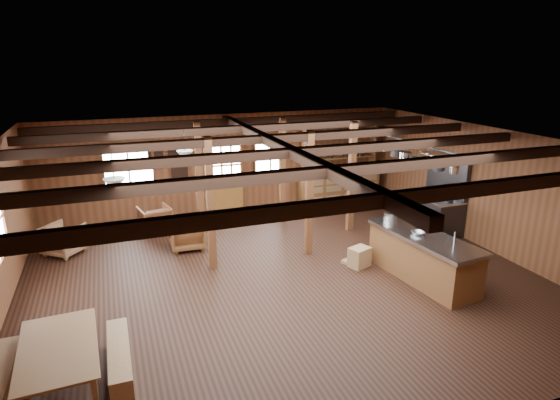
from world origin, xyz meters
name	(u,v)px	position (x,y,z in m)	size (l,w,h in m)	color
room	(283,213)	(0.00, 0.00, 1.40)	(10.04, 9.04, 2.84)	black
ceiling_joists	(279,146)	(0.00, 0.18, 2.68)	(9.80, 8.82, 0.18)	black
timber_posts	(272,184)	(0.52, 2.08, 1.40)	(3.95, 2.35, 2.80)	#492915
back_door	(227,183)	(0.00, 4.45, 0.88)	(1.02, 0.08, 2.15)	brown
window_back_left	(128,165)	(-2.60, 4.46, 1.60)	(1.32, 0.06, 1.32)	white
window_back_right	(270,155)	(1.30, 4.46, 1.60)	(1.02, 0.06, 1.32)	white
notice_boards	(171,160)	(-1.50, 4.46, 1.64)	(1.08, 0.03, 0.90)	silver
back_counter	(339,184)	(3.40, 4.20, 0.60)	(2.55, 0.60, 2.45)	brown
pendant_lamps	(154,168)	(-2.25, 1.00, 2.25)	(1.86, 2.36, 0.66)	#2E2D30
pot_rack	(407,155)	(3.06, 0.40, 2.25)	(0.34, 3.00, 0.45)	#2E2D30
kitchen_island	(423,257)	(2.63, -0.97, 0.48)	(1.15, 2.58, 1.20)	brown
step_stool	(359,257)	(1.74, -0.03, 0.21)	(0.48, 0.34, 0.43)	brown
commercial_range	(436,207)	(4.65, 1.24, 0.62)	(0.80, 1.55, 1.92)	#2E2D30
dining_table	(64,366)	(-3.90, -1.98, 0.31)	(1.77, 0.99, 0.62)	brown
bench_wall	(2,385)	(-4.65, -1.98, 0.22)	(0.30, 1.60, 0.44)	brown
bench_aisle	(120,361)	(-3.19, -1.98, 0.22)	(0.29, 1.57, 0.43)	brown
armchair_a	(187,234)	(-1.52, 2.25, 0.36)	(0.76, 0.78, 0.71)	brown
armchair_b	(155,220)	(-2.12, 3.53, 0.34)	(0.74, 0.76, 0.69)	brown
armchair_c	(64,239)	(-4.19, 2.89, 0.35)	(0.75, 0.77, 0.70)	brown
counter_pot	(390,216)	(2.48, 0.03, 1.02)	(0.28, 0.28, 0.17)	silver
bowl	(418,233)	(2.51, -0.90, 0.97)	(0.25, 0.25, 0.06)	silver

